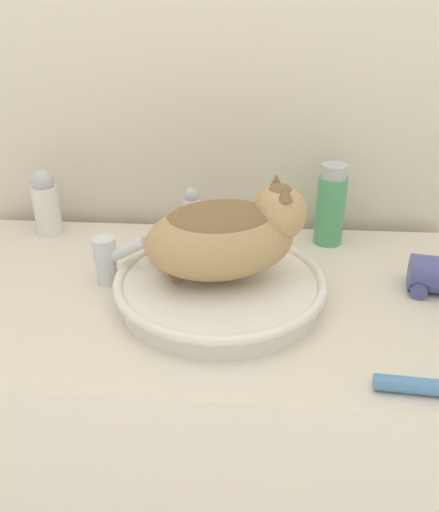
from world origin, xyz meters
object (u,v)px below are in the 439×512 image
Objects in this scene: faucet at (110,258)px; mouthwash_bottle at (331,206)px; cream_tube at (432,387)px; deodorant_stick at (192,213)px; cat at (227,233)px; lotion_bottle_white at (46,203)px.

faucet is 0.52m from mouthwash_bottle.
mouthwash_bottle is 0.54m from cream_tube.
deodorant_stick reaches higher than cream_tube.
deodorant_stick reaches higher than faucet.
faucet is (-0.24, 0.04, -0.08)m from cat.
faucet is 0.31m from lotion_bottle_white.
deodorant_stick is (-0.32, 0.00, -0.03)m from mouthwash_bottle.
lotion_bottle_white is at bearing -180.00° from deodorant_stick.
cat is at bearing 142.10° from cream_tube.
cat is 0.44m from cream_tube.
deodorant_stick is (-0.10, 0.26, -0.08)m from cat.
lotion_bottle_white is at bearing 146.31° from cream_tube.
lotion_bottle_white is at bearing 134.00° from cat.
mouthwash_bottle is at bearing 0.00° from lotion_bottle_white.
deodorant_stick is (0.14, 0.23, 0.01)m from faucet.
deodorant_stick is 0.79× the size of lotion_bottle_white.
deodorant_stick is at bearing 94.73° from cat.
cream_tube is at bearing -16.57° from faucet.
cream_tube is (0.43, -0.52, -0.05)m from deodorant_stick.
cat is 1.71× the size of mouthwash_bottle.
faucet is at bearing 152.66° from cream_tube.
cream_tube is (0.57, -0.29, -0.05)m from faucet.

